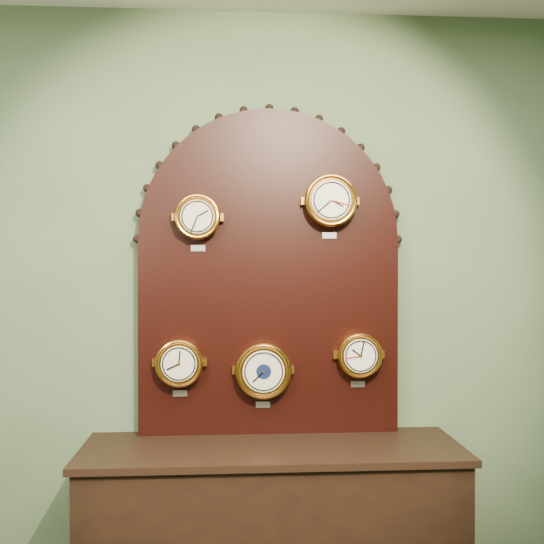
{
  "coord_description": "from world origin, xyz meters",
  "views": [
    {
      "loc": [
        -0.18,
        -0.52,
        1.62
      ],
      "look_at": [
        0.0,
        2.25,
        1.58
      ],
      "focal_mm": 42.41,
      "sensor_mm": 36.0,
      "label": 1
    }
  ],
  "objects": [
    {
      "name": "wall_back",
      "position": [
        0.0,
        2.5,
        1.4
      ],
      "size": [
        4.0,
        0.0,
        4.0
      ],
      "primitive_type": "plane",
      "rotation": [
        1.57,
        0.0,
        0.0
      ],
      "color": "#516B49",
      "rests_on": "ground"
    },
    {
      "name": "shop_counter",
      "position": [
        0.0,
        2.23,
        0.4
      ],
      "size": [
        1.6,
        0.5,
        0.8
      ],
      "primitive_type": "cube",
      "color": "black",
      "rests_on": "ground_plane"
    },
    {
      "name": "display_board",
      "position": [
        0.0,
        2.45,
        1.63
      ],
      "size": [
        1.26,
        0.06,
        1.53
      ],
      "color": "black",
      "rests_on": "shop_counter"
    },
    {
      "name": "roman_clock",
      "position": [
        -0.33,
        2.38,
        1.83
      ],
      "size": [
        0.2,
        0.08,
        0.26
      ],
      "color": "orange",
      "rests_on": "display_board"
    },
    {
      "name": "arabic_clock",
      "position": [
        0.28,
        2.38,
        1.9
      ],
      "size": [
        0.24,
        0.08,
        0.29
      ],
      "color": "orange",
      "rests_on": "display_board"
    },
    {
      "name": "hygrometer",
      "position": [
        -0.41,
        2.38,
        1.17
      ],
      "size": [
        0.22,
        0.08,
        0.27
      ],
      "color": "orange",
      "rests_on": "display_board"
    },
    {
      "name": "barometer",
      "position": [
        -0.03,
        2.38,
        1.13
      ],
      "size": [
        0.26,
        0.08,
        0.3
      ],
      "color": "orange",
      "rests_on": "display_board"
    },
    {
      "name": "tide_clock",
      "position": [
        0.41,
        2.38,
        1.2
      ],
      "size": [
        0.21,
        0.08,
        0.26
      ],
      "color": "orange",
      "rests_on": "display_board"
    }
  ]
}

